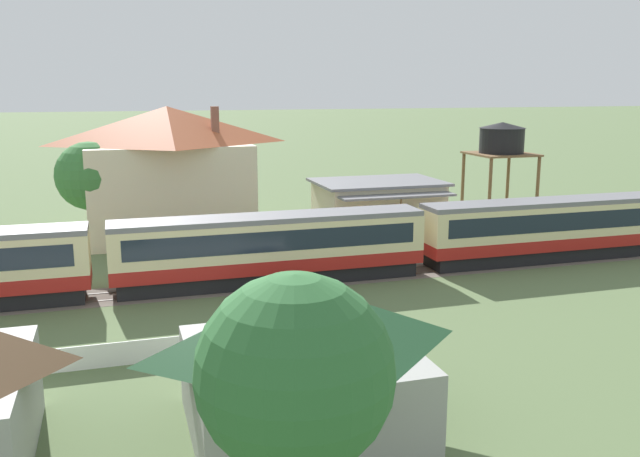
{
  "coord_description": "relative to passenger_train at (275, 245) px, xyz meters",
  "views": [
    {
      "loc": [
        -4.31,
        -38.16,
        11.6
      ],
      "look_at": [
        8.14,
        2.66,
        2.61
      ],
      "focal_mm": 38.0,
      "sensor_mm": 36.0,
      "label": 1
    }
  ],
  "objects": [
    {
      "name": "cottage_dark_green_roof",
      "position": [
        -3.27,
        -17.72,
        0.44
      ],
      "size": [
        8.02,
        7.38,
        5.27
      ],
      "color": "#9E9E99",
      "rests_on": "ground_plane"
    },
    {
      "name": "railway_track",
      "position": [
        -11.79,
        -0.0,
        -2.29
      ],
      "size": [
        114.25,
        3.6,
        0.04
      ],
      "color": "#665B51",
      "rests_on": "ground_plane"
    },
    {
      "name": "passenger_train",
      "position": [
        0.0,
        0.0,
        0.0
      ],
      "size": [
        57.99,
        2.92,
        4.15
      ],
      "color": "#AD1E19",
      "rests_on": "ground_plane"
    },
    {
      "name": "parked_car_white",
      "position": [
        -0.2,
        -5.76,
        -1.7
      ],
      "size": [
        4.44,
        1.86,
        1.28
      ],
      "rotation": [
        0.0,
        0.0,
        -0.03
      ],
      "color": "white",
      "rests_on": "ground_plane"
    },
    {
      "name": "water_tower",
      "position": [
        22.73,
        12.39,
        4.73
      ],
      "size": [
        5.03,
        5.03,
        8.64
      ],
      "color": "brown",
      "rests_on": "ground_plane"
    },
    {
      "name": "station_house_terracotta_roof",
      "position": [
        -4.87,
        14.6,
        2.93
      ],
      "size": [
        13.08,
        8.89,
        10.13
      ],
      "color": "beige",
      "rests_on": "ground_plane"
    },
    {
      "name": "ground_plane",
      "position": [
        -4.58,
        -0.17,
        -2.3
      ],
      "size": [
        600.0,
        600.0,
        0.0
      ],
      "primitive_type": "plane",
      "color": "#566B42"
    },
    {
      "name": "yard_tree_1",
      "position": [
        -5.41,
        -25.04,
        3.19
      ],
      "size": [
        4.42,
        4.42,
        7.72
      ],
      "color": "brown",
      "rests_on": "ground_plane"
    },
    {
      "name": "station_building",
      "position": [
        10.29,
        9.36,
        -0.0
      ],
      "size": [
        9.6,
        7.89,
        4.54
      ],
      "color": "beige",
      "rests_on": "ground_plane"
    },
    {
      "name": "yard_tree_0",
      "position": [
        -10.62,
        12.8,
        2.97
      ],
      "size": [
        4.93,
        4.93,
        7.75
      ],
      "color": "brown",
      "rests_on": "ground_plane"
    }
  ]
}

